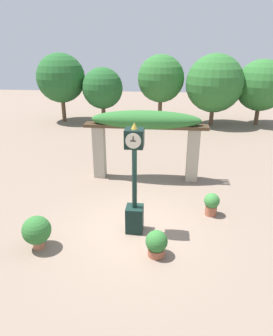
{
  "coord_description": "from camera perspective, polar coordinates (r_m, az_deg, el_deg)",
  "views": [
    {
      "loc": [
        0.87,
        -7.44,
        4.91
      ],
      "look_at": [
        0.01,
        0.42,
        1.75
      ],
      "focal_mm": 32.0,
      "sensor_mm": 36.0,
      "label": 1
    }
  ],
  "objects": [
    {
      "name": "ground_plane",
      "position": [
        8.96,
        -0.38,
        -11.48
      ],
      "size": [
        60.0,
        60.0,
        0.0
      ],
      "primitive_type": "plane",
      "color": "#7F6B5B"
    },
    {
      "name": "pedestal_clock",
      "position": [
        8.2,
        -0.38,
        -3.58
      ],
      "size": [
        0.48,
        0.53,
        3.19
      ],
      "color": "black",
      "rests_on": "ground"
    },
    {
      "name": "pergola",
      "position": [
        11.56,
        1.75,
        7.78
      ],
      "size": [
        4.75,
        1.05,
        2.75
      ],
      "color": "#A89E89",
      "rests_on": "ground"
    },
    {
      "name": "potted_plant_near_left",
      "position": [
        8.33,
        -18.48,
        -11.28
      ],
      "size": [
        0.75,
        0.75,
        0.92
      ],
      "color": "#B26B4C",
      "rests_on": "ground"
    },
    {
      "name": "potted_plant_near_right",
      "position": [
        9.73,
        14.12,
        -6.53
      ],
      "size": [
        0.48,
        0.48,
        0.74
      ],
      "color": "#9E563D",
      "rests_on": "ground"
    },
    {
      "name": "potted_plant_far_left",
      "position": [
        7.78,
        3.84,
        -14.1
      ],
      "size": [
        0.56,
        0.56,
        0.7
      ],
      "color": "#9E563D",
      "rests_on": "ground"
    },
    {
      "name": "tree_line",
      "position": [
        21.17,
        6.16,
        15.89
      ],
      "size": [
        16.97,
        4.08,
        4.69
      ],
      "color": "brown",
      "rests_on": "ground"
    }
  ]
}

